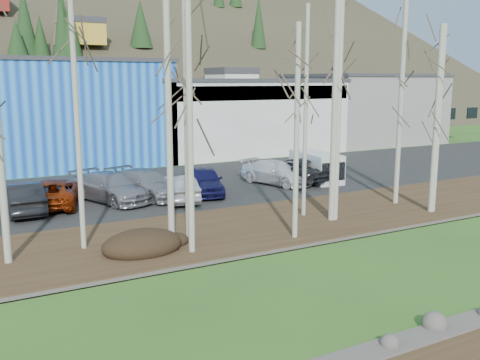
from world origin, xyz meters
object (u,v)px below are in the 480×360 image
car_2 (54,192)px  car_4 (205,181)px  car_6 (296,170)px  car_3 (146,184)px  car_8 (111,187)px  car_7 (276,173)px  car_1 (24,198)px  van_white (317,167)px  car_5 (178,188)px

car_2 → car_4: size_ratio=1.12×
car_2 → car_6: 15.11m
car_3 → car_8: same height
car_8 → car_4: bearing=-28.0°
car_7 → car_1: bearing=163.9°
car_6 → car_7: bearing=2.3°
car_4 → car_8: (-5.30, 0.72, -0.01)m
car_3 → car_1: bearing=163.9°
car_2 → car_3: car_3 is taller
car_4 → car_8: size_ratio=0.87×
car_1 → van_white: 17.98m
car_8 → van_white: size_ratio=1.22×
car_5 → car_8: car_8 is taller
car_4 → car_5: (-2.07, -0.95, -0.08)m
car_3 → car_4: bearing=-32.6°
car_2 → car_8: bearing=-169.4°
car_1 → car_2: bearing=-152.9°
car_1 → car_2: 1.79m
car_3 → car_4: size_ratio=1.15×
car_7 → car_3: bearing=161.7°
car_7 → van_white: 2.92m
car_5 → car_8: bearing=-18.1°
car_6 → car_3: bearing=-1.4°
car_2 → car_7: car_2 is taller
van_white → car_8: bearing=-176.4°
car_6 → car_8: car_8 is taller
car_2 → car_5: bearing=179.0°
car_2 → car_3: bearing=-166.7°
car_4 → car_6: (6.91, 0.69, -0.03)m
car_4 → car_5: 2.28m
car_8 → car_5: bearing=-47.7°
car_4 → car_8: 5.35m
car_4 → car_7: (5.30, 0.59, -0.07)m
car_4 → van_white: (8.18, 0.10, 0.13)m
car_6 → car_8: size_ratio=1.03×
car_2 → car_5: (6.13, -2.00, -0.01)m
car_4 → van_white: bearing=18.5°
car_3 → car_7: size_ratio=1.08×
car_1 → car_4: bearing=179.1°
car_7 → van_white: (2.88, -0.49, 0.21)m
car_1 → car_4: car_4 is taller
car_2 → van_white: van_white is taller
car_3 → car_8: bearing=159.7°
car_2 → car_3: (4.89, -0.33, 0.05)m
car_7 → car_6: bearing=-13.9°
car_2 → van_white: (16.37, -0.95, 0.20)m
car_7 → car_2: bearing=160.6°
car_5 → car_6: bearing=-160.3°
car_3 → car_4: (3.31, -0.72, 0.01)m
car_2 → van_white: size_ratio=1.19×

